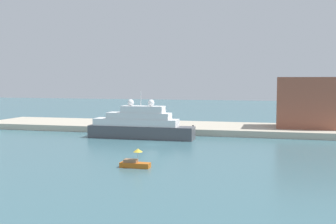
# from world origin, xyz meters

# --- Properties ---
(ground) EXTENTS (400.00, 400.00, 0.00)m
(ground) POSITION_xyz_m (0.00, 0.00, 0.00)
(ground) COLOR #3D6670
(quay_dock) EXTENTS (110.00, 20.68, 1.55)m
(quay_dock) POSITION_xyz_m (0.00, 26.34, 0.78)
(quay_dock) COLOR #B7AD99
(quay_dock) RESTS_ON ground
(large_yacht) EXTENTS (24.74, 4.59, 10.89)m
(large_yacht) POSITION_xyz_m (-5.49, 8.61, 3.02)
(large_yacht) COLOR #4C4C51
(large_yacht) RESTS_ON ground
(small_motorboat) EXTENTS (4.67, 1.56, 2.97)m
(small_motorboat) POSITION_xyz_m (3.90, -22.32, 0.81)
(small_motorboat) COLOR #C66019
(small_motorboat) RESTS_ON ground
(work_barge) EXTENTS (4.10, 1.47, 0.65)m
(work_barge) POSITION_xyz_m (-15.76, 10.31, 0.33)
(work_barge) COLOR olive
(work_barge) RESTS_ON ground
(harbor_building) EXTENTS (15.12, 11.66, 12.64)m
(harbor_building) POSITION_xyz_m (32.72, 27.45, 7.88)
(harbor_building) COLOR #93513D
(harbor_building) RESTS_ON quay_dock
(parked_car) EXTENTS (4.50, 1.73, 1.54)m
(parked_car) POSITION_xyz_m (-18.55, 20.93, 2.21)
(parked_car) COLOR black
(parked_car) RESTS_ON quay_dock
(person_figure) EXTENTS (0.36, 0.36, 1.70)m
(person_figure) POSITION_xyz_m (-15.12, 19.91, 2.34)
(person_figure) COLOR #334C8C
(person_figure) RESTS_ON quay_dock
(mooring_bollard) EXTENTS (0.39, 0.39, 0.89)m
(mooring_bollard) POSITION_xyz_m (5.34, 17.34, 2.00)
(mooring_bollard) COLOR black
(mooring_bollard) RESTS_ON quay_dock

